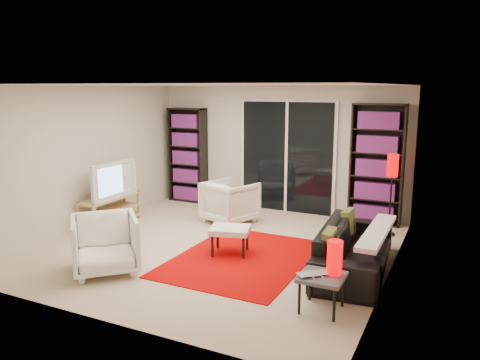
# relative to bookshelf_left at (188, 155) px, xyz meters

# --- Properties ---
(floor) EXTENTS (5.00, 5.00, 0.00)m
(floor) POSITION_rel_bookshelf_left_xyz_m (1.95, -2.33, -0.98)
(floor) COLOR #C7B298
(floor) RESTS_ON ground
(wall_back) EXTENTS (5.00, 0.02, 2.40)m
(wall_back) POSITION_rel_bookshelf_left_xyz_m (1.95, 0.17, 0.22)
(wall_back) COLOR beige
(wall_back) RESTS_ON ground
(wall_front) EXTENTS (5.00, 0.02, 2.40)m
(wall_front) POSITION_rel_bookshelf_left_xyz_m (1.95, -4.83, 0.22)
(wall_front) COLOR beige
(wall_front) RESTS_ON ground
(wall_left) EXTENTS (0.02, 5.00, 2.40)m
(wall_left) POSITION_rel_bookshelf_left_xyz_m (-0.55, -2.33, 0.22)
(wall_left) COLOR beige
(wall_left) RESTS_ON ground
(wall_right) EXTENTS (0.02, 5.00, 2.40)m
(wall_right) POSITION_rel_bookshelf_left_xyz_m (4.45, -2.33, 0.22)
(wall_right) COLOR beige
(wall_right) RESTS_ON ground
(ceiling) EXTENTS (5.00, 5.00, 0.02)m
(ceiling) POSITION_rel_bookshelf_left_xyz_m (1.95, -2.33, 1.42)
(ceiling) COLOR white
(ceiling) RESTS_ON wall_back
(sliding_door) EXTENTS (1.92, 0.08, 2.16)m
(sliding_door) POSITION_rel_bookshelf_left_xyz_m (2.15, 0.13, 0.07)
(sliding_door) COLOR white
(sliding_door) RESTS_ON ground
(bookshelf_left) EXTENTS (0.80, 0.30, 1.95)m
(bookshelf_left) POSITION_rel_bookshelf_left_xyz_m (0.00, 0.00, 0.00)
(bookshelf_left) COLOR black
(bookshelf_left) RESTS_ON ground
(bookshelf_right) EXTENTS (0.90, 0.30, 2.10)m
(bookshelf_right) POSITION_rel_bookshelf_left_xyz_m (3.85, -0.00, 0.07)
(bookshelf_right) COLOR black
(bookshelf_right) RESTS_ON ground
(tv_stand) EXTENTS (0.40, 1.24, 0.50)m
(tv_stand) POSITION_rel_bookshelf_left_xyz_m (-0.30, -2.09, -0.71)
(tv_stand) COLOR #E0B96A
(tv_stand) RESTS_ON floor
(tv) EXTENTS (0.17, 1.07, 0.62)m
(tv) POSITION_rel_bookshelf_left_xyz_m (-0.28, -2.09, -0.17)
(tv) COLOR black
(tv) RESTS_ON tv_stand
(rug) EXTENTS (1.78, 2.40, 0.01)m
(rug) POSITION_rel_bookshelf_left_xyz_m (2.52, -2.60, -0.97)
(rug) COLOR #B50100
(rug) RESTS_ON floor
(sofa) EXTENTS (0.98, 2.14, 0.61)m
(sofa) POSITION_rel_bookshelf_left_xyz_m (4.01, -2.33, -0.67)
(sofa) COLOR black
(sofa) RESTS_ON floor
(armchair_back) EXTENTS (1.02, 1.03, 0.74)m
(armchair_back) POSITION_rel_bookshelf_left_xyz_m (1.53, -1.05, -0.60)
(armchair_back) COLOR white
(armchair_back) RESTS_ON floor
(armchair_front) EXTENTS (1.15, 1.15, 0.75)m
(armchair_front) POSITION_rel_bookshelf_left_xyz_m (1.12, -3.80, -0.60)
(armchair_front) COLOR white
(armchair_front) RESTS_ON floor
(ottoman) EXTENTS (0.66, 0.59, 0.40)m
(ottoman) POSITION_rel_bookshelf_left_xyz_m (2.27, -2.50, -0.63)
(ottoman) COLOR white
(ottoman) RESTS_ON floor
(side_table) EXTENTS (0.47, 0.47, 0.40)m
(side_table) POSITION_rel_bookshelf_left_xyz_m (3.94, -3.63, -0.62)
(side_table) COLOR #46474B
(side_table) RESTS_ON floor
(laptop) EXTENTS (0.41, 0.41, 0.03)m
(laptop) POSITION_rel_bookshelf_left_xyz_m (3.89, -3.71, -0.56)
(laptop) COLOR silver
(laptop) RESTS_ON side_table
(table_lamp) EXTENTS (0.17, 0.17, 0.37)m
(table_lamp) POSITION_rel_bookshelf_left_xyz_m (4.05, -3.54, -0.39)
(table_lamp) COLOR #D20003
(table_lamp) RESTS_ON side_table
(floor_lamp) EXTENTS (0.20, 0.20, 1.33)m
(floor_lamp) POSITION_rel_bookshelf_left_xyz_m (4.19, -0.59, 0.03)
(floor_lamp) COLOR black
(floor_lamp) RESTS_ON floor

